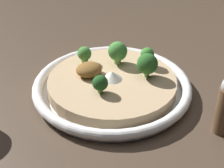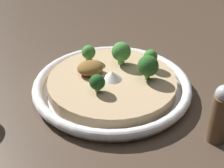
{
  "view_description": "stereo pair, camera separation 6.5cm",
  "coord_description": "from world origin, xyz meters",
  "views": [
    {
      "loc": [
        -0.25,
        -0.48,
        0.37
      ],
      "look_at": [
        0.0,
        0.0,
        0.02
      ],
      "focal_mm": 55.0,
      "sensor_mm": 36.0,
      "label": 1
    },
    {
      "loc": [
        -0.19,
        -0.51,
        0.37
      ],
      "look_at": [
        0.0,
        0.0,
        0.02
      ],
      "focal_mm": 55.0,
      "sensor_mm": 36.0,
      "label": 2
    }
  ],
  "objects": [
    {
      "name": "risotto_bowl",
      "position": [
        0.0,
        0.0,
        0.02
      ],
      "size": [
        0.3,
        0.3,
        0.03
      ],
      "color": "white",
      "rests_on": "ground_plane"
    },
    {
      "name": "pepper_shaker",
      "position": [
        0.11,
        -0.18,
        0.05
      ],
      "size": [
        0.03,
        0.03,
        0.1
      ],
      "color": "brown",
      "rests_on": "ground_plane"
    },
    {
      "name": "cheese_sprinkle",
      "position": [
        0.0,
        -0.0,
        0.04
      ],
      "size": [
        0.04,
        0.04,
        0.02
      ],
      "color": "white",
      "rests_on": "risotto_bowl"
    },
    {
      "name": "crispy_onion_garnish",
      "position": [
        -0.03,
        0.03,
        0.04
      ],
      "size": [
        0.05,
        0.04,
        0.02
      ],
      "color": "brown",
      "rests_on": "risotto_bowl"
    },
    {
      "name": "broccoli_right",
      "position": [
        0.06,
        -0.02,
        0.06
      ],
      "size": [
        0.04,
        0.04,
        0.05
      ],
      "color": "#84A856",
      "rests_on": "risotto_bowl"
    },
    {
      "name": "broccoli_left",
      "position": [
        -0.04,
        -0.03,
        0.05
      ],
      "size": [
        0.03,
        0.03,
        0.03
      ],
      "color": "#84A856",
      "rests_on": "risotto_bowl"
    },
    {
      "name": "broccoli_back_left",
      "position": [
        -0.02,
        0.08,
        0.05
      ],
      "size": [
        0.03,
        0.03,
        0.03
      ],
      "color": "#759E4C",
      "rests_on": "risotto_bowl"
    },
    {
      "name": "broccoli_back",
      "position": [
        0.04,
        0.05,
        0.06
      ],
      "size": [
        0.04,
        0.04,
        0.05
      ],
      "color": "#84A856",
      "rests_on": "risotto_bowl"
    },
    {
      "name": "broccoli_back_right",
      "position": [
        0.08,
        0.01,
        0.05
      ],
      "size": [
        0.03,
        0.03,
        0.04
      ],
      "color": "#759E4C",
      "rests_on": "risotto_bowl"
    },
    {
      "name": "ground_plane",
      "position": [
        0.0,
        0.0,
        0.0
      ],
      "size": [
        6.0,
        6.0,
        0.0
      ],
      "primitive_type": "plane",
      "color": "#47382B"
    }
  ]
}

